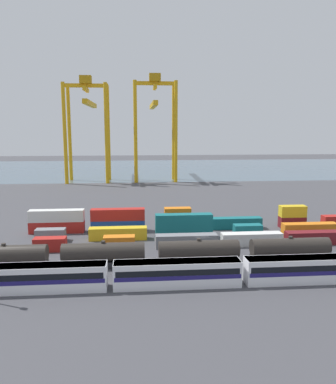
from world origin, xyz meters
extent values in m
plane|color=#424247|center=(0.00, 40.00, 0.00)|extent=(420.00, 420.00, 0.00)
cube|color=#475B6B|center=(0.00, 145.48, 0.00)|extent=(400.00, 110.00, 0.01)
cube|color=silver|center=(-26.53, -18.30, 1.95)|extent=(18.86, 3.10, 3.90)
cube|color=navy|center=(-26.53, -18.30, 1.85)|extent=(18.49, 3.14, 0.64)
cube|color=black|center=(-26.53, -18.30, 2.63)|extent=(18.11, 3.13, 0.90)
cube|color=slate|center=(-26.53, -18.30, 3.72)|extent=(18.68, 2.85, 0.36)
cube|color=silver|center=(-6.76, -18.30, 1.95)|extent=(18.86, 3.10, 3.90)
cube|color=navy|center=(-6.76, -18.30, 1.85)|extent=(18.49, 3.14, 0.64)
cube|color=black|center=(-6.76, -18.30, 2.63)|extent=(18.11, 3.13, 0.90)
cube|color=slate|center=(-6.76, -18.30, 3.72)|extent=(18.68, 2.85, 0.36)
cube|color=silver|center=(13.00, -18.30, 1.95)|extent=(18.86, 3.10, 3.90)
cube|color=navy|center=(13.00, -18.30, 1.85)|extent=(18.49, 3.14, 0.64)
cube|color=black|center=(13.00, -18.30, 2.63)|extent=(18.11, 3.13, 0.90)
cube|color=slate|center=(13.00, -18.30, 3.72)|extent=(18.68, 2.85, 0.36)
cube|color=#232326|center=(-34.54, -9.31, 0.55)|extent=(13.82, 2.50, 1.10)
cylinder|color=#2D2823|center=(-34.54, -9.31, 2.65)|extent=(13.82, 3.09, 3.09)
cylinder|color=#2D2823|center=(-34.54, -9.31, 4.37)|extent=(0.70, 0.70, 0.36)
cube|color=#232326|center=(-18.31, -9.31, 0.55)|extent=(13.82, 2.50, 1.10)
cylinder|color=#2D2823|center=(-18.31, -9.31, 2.65)|extent=(13.82, 3.09, 3.09)
cylinder|color=#2D2823|center=(-18.31, -9.31, 4.37)|extent=(0.70, 0.70, 0.36)
cube|color=#232326|center=(-2.09, -9.31, 0.55)|extent=(13.82, 2.50, 1.10)
cylinder|color=#2D2823|center=(-2.09, -9.31, 2.65)|extent=(13.82, 3.09, 3.09)
cylinder|color=#2D2823|center=(-2.09, -9.31, 4.37)|extent=(0.70, 0.70, 0.36)
cube|color=#232326|center=(14.14, -9.31, 0.55)|extent=(13.82, 2.50, 1.10)
cylinder|color=#2D2823|center=(14.14, -9.31, 2.65)|extent=(13.82, 3.09, 3.09)
cylinder|color=#2D2823|center=(14.14, -9.31, 4.37)|extent=(0.70, 0.70, 0.36)
cube|color=#AD211C|center=(-29.21, 0.17, 1.30)|extent=(6.04, 2.44, 2.60)
cube|color=orange|center=(-16.09, 0.17, 1.30)|extent=(6.04, 2.44, 2.60)
cube|color=slate|center=(-2.96, 0.17, 1.30)|extent=(12.10, 2.44, 2.60)
cube|color=silver|center=(10.16, 0.17, 1.30)|extent=(12.10, 2.44, 2.60)
cube|color=maroon|center=(23.29, 0.17, 1.30)|extent=(12.10, 2.44, 2.60)
cube|color=slate|center=(-30.51, 6.72, 1.30)|extent=(6.04, 2.44, 2.60)
cube|color=gold|center=(-16.58, 6.72, 1.30)|extent=(12.10, 2.44, 2.60)
cube|color=#146066|center=(-2.65, 6.72, 1.30)|extent=(12.10, 2.44, 2.60)
cube|color=#146066|center=(-2.65, 6.72, 3.90)|extent=(12.10, 2.44, 2.60)
cube|color=#146066|center=(11.28, 6.72, 1.30)|extent=(6.04, 2.44, 2.60)
cube|color=orange|center=(25.21, 6.72, 1.30)|extent=(12.10, 2.44, 2.60)
cube|color=#AD211C|center=(-30.46, 13.26, 1.30)|extent=(12.10, 2.44, 2.60)
cube|color=silver|center=(-30.46, 13.26, 3.90)|extent=(12.10, 2.44, 2.60)
cube|color=#1C4299|center=(-16.86, 13.26, 1.30)|extent=(12.10, 2.44, 2.60)
cube|color=#AD211C|center=(-16.86, 13.26, 3.90)|extent=(12.10, 2.44, 2.60)
cube|color=#146066|center=(-3.26, 13.26, 1.30)|extent=(6.04, 2.44, 2.60)
cube|color=orange|center=(-3.26, 13.26, 3.90)|extent=(6.04, 2.44, 2.60)
cube|color=#146066|center=(10.34, 13.26, 1.30)|extent=(12.10, 2.44, 2.60)
cube|color=maroon|center=(23.94, 13.26, 1.30)|extent=(6.04, 2.44, 2.60)
cube|color=gold|center=(23.94, 13.26, 3.90)|extent=(6.04, 2.44, 2.60)
cylinder|color=gold|center=(-41.37, 89.57, 20.62)|extent=(1.50, 1.50, 41.24)
cylinder|color=gold|center=(-24.51, 89.57, 20.62)|extent=(1.50, 1.50, 41.24)
cylinder|color=gold|center=(-41.37, 101.05, 20.62)|extent=(1.50, 1.50, 41.24)
cylinder|color=gold|center=(-24.51, 101.05, 20.62)|extent=(1.50, 1.50, 41.24)
cube|color=gold|center=(-32.94, 95.31, 40.44)|extent=(18.46, 1.20, 1.60)
cube|color=gold|center=(-32.94, 95.31, 38.84)|extent=(1.20, 13.08, 1.60)
cube|color=gold|center=(-32.94, 109.42, 33.79)|extent=(2.00, 40.29, 2.00)
cube|color=#A77A10|center=(-32.94, 95.31, 42.84)|extent=(4.80, 4.00, 3.20)
cylinder|color=gold|center=(-12.55, 90.78, 21.20)|extent=(1.50, 1.50, 42.40)
cylinder|color=gold|center=(4.39, 90.78, 21.20)|extent=(1.50, 1.50, 42.40)
cylinder|color=gold|center=(-12.55, 99.84, 21.20)|extent=(1.50, 1.50, 42.40)
cylinder|color=gold|center=(4.39, 99.84, 21.20)|extent=(1.50, 1.50, 42.40)
cube|color=gold|center=(-4.08, 95.31, 41.60)|extent=(18.55, 1.20, 1.60)
cube|color=gold|center=(-4.08, 95.31, 40.00)|extent=(1.20, 10.66, 1.60)
cube|color=gold|center=(-4.08, 109.65, 33.33)|extent=(2.00, 40.96, 2.00)
cube|color=#A77A10|center=(-4.08, 95.31, 44.00)|extent=(4.80, 4.00, 3.20)
camera|label=1|loc=(-12.71, -72.15, 23.43)|focal=35.97mm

